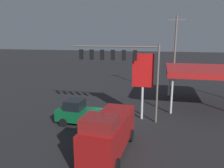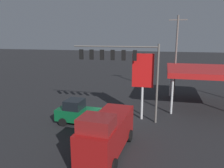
# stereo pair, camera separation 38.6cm
# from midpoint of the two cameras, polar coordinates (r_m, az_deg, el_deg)

# --- Properties ---
(ground_plane) EXTENTS (200.00, 200.00, 0.00)m
(ground_plane) POSITION_cam_midpoint_polar(r_m,az_deg,el_deg) (22.18, -1.65, -9.81)
(ground_plane) COLOR #262628
(traffic_signal_assembly) EXTENTS (8.43, 0.43, 7.70)m
(traffic_signal_assembly) POSITION_cam_midpoint_polar(r_m,az_deg,el_deg) (21.35, 1.69, 6.05)
(traffic_signal_assembly) COLOR slate
(traffic_signal_assembly) RESTS_ON ground
(utility_pole) EXTENTS (2.40, 0.26, 11.08)m
(utility_pole) POSITION_cam_midpoint_polar(r_m,az_deg,el_deg) (31.74, 15.71, 7.40)
(utility_pole) COLOR slate
(utility_pole) RESTS_ON ground
(gas_station_canopy) EXTENTS (9.10, 8.78, 4.63)m
(gas_station_canopy) POSITION_cam_midpoint_polar(r_m,az_deg,el_deg) (28.32, 22.89, 3.15)
(gas_station_canopy) COLOR red
(gas_station_canopy) RESTS_ON ground
(price_sign) EXTENTS (2.11, 0.27, 6.73)m
(price_sign) POSITION_cam_midpoint_polar(r_m,az_deg,el_deg) (21.84, 7.59, 2.75)
(price_sign) COLOR silver
(price_sign) RESTS_ON ground
(delivery_truck) EXTENTS (2.94, 6.95, 3.58)m
(delivery_truck) POSITION_cam_midpoint_polar(r_m,az_deg,el_deg) (15.93, -1.57, -12.51)
(delivery_truck) COLOR maroon
(delivery_truck) RESTS_ON ground
(pickup_parked) EXTENTS (5.31, 2.50, 2.40)m
(pickup_parked) POSITION_cam_midpoint_polar(r_m,az_deg,el_deg) (21.41, -8.33, -7.60)
(pickup_parked) COLOR #0C592D
(pickup_parked) RESTS_ON ground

